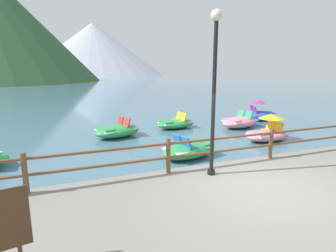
{
  "coord_description": "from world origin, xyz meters",
  "views": [
    {
      "loc": [
        -4.2,
        -4.89,
        3.15
      ],
      "look_at": [
        -0.37,
        5.0,
        0.9
      ],
      "focal_mm": 29.21,
      "sensor_mm": 36.0,
      "label": 1
    }
  ],
  "objects_px": {
    "lamp_post": "(214,80)",
    "pedal_boat_7": "(176,123)",
    "pedal_boat_2": "(240,122)",
    "pedal_boat_6": "(259,114)",
    "pedal_boat_4": "(189,149)",
    "pedal_boat_0": "(117,131)",
    "pedal_boat_3": "(268,132)"
  },
  "relations": [
    {
      "from": "pedal_boat_6",
      "to": "pedal_boat_3",
      "type": "bearing_deg",
      "value": -124.26
    },
    {
      "from": "pedal_boat_6",
      "to": "lamp_post",
      "type": "bearing_deg",
      "value": -135.59
    },
    {
      "from": "pedal_boat_7",
      "to": "pedal_boat_4",
      "type": "bearing_deg",
      "value": -106.9
    },
    {
      "from": "pedal_boat_7",
      "to": "pedal_boat_6",
      "type": "bearing_deg",
      "value": 2.15
    },
    {
      "from": "pedal_boat_2",
      "to": "pedal_boat_7",
      "type": "height_order",
      "value": "pedal_boat_2"
    },
    {
      "from": "pedal_boat_0",
      "to": "pedal_boat_7",
      "type": "relative_size",
      "value": 1.11
    },
    {
      "from": "pedal_boat_0",
      "to": "pedal_boat_3",
      "type": "distance_m",
      "value": 6.85
    },
    {
      "from": "pedal_boat_3",
      "to": "pedal_boat_2",
      "type": "bearing_deg",
      "value": 80.34
    },
    {
      "from": "pedal_boat_6",
      "to": "pedal_boat_4",
      "type": "bearing_deg",
      "value": -145.1
    },
    {
      "from": "pedal_boat_3",
      "to": "pedal_boat_6",
      "type": "xyz_separation_m",
      "value": [
        2.77,
        4.07,
        0.04
      ]
    },
    {
      "from": "pedal_boat_4",
      "to": "pedal_boat_7",
      "type": "relative_size",
      "value": 1.05
    },
    {
      "from": "pedal_boat_2",
      "to": "pedal_boat_6",
      "type": "height_order",
      "value": "pedal_boat_6"
    },
    {
      "from": "pedal_boat_6",
      "to": "pedal_boat_7",
      "type": "bearing_deg",
      "value": -177.85
    },
    {
      "from": "pedal_boat_7",
      "to": "pedal_boat_2",
      "type": "bearing_deg",
      "value": -18.63
    },
    {
      "from": "lamp_post",
      "to": "pedal_boat_6",
      "type": "bearing_deg",
      "value": 44.41
    },
    {
      "from": "pedal_boat_3",
      "to": "pedal_boat_6",
      "type": "distance_m",
      "value": 4.92
    },
    {
      "from": "lamp_post",
      "to": "pedal_boat_0",
      "type": "bearing_deg",
      "value": 100.95
    },
    {
      "from": "pedal_boat_3",
      "to": "lamp_post",
      "type": "bearing_deg",
      "value": -144.98
    },
    {
      "from": "pedal_boat_0",
      "to": "pedal_boat_3",
      "type": "height_order",
      "value": "pedal_boat_3"
    },
    {
      "from": "lamp_post",
      "to": "pedal_boat_7",
      "type": "bearing_deg",
      "value": 74.43
    },
    {
      "from": "pedal_boat_2",
      "to": "pedal_boat_7",
      "type": "xyz_separation_m",
      "value": [
        -3.3,
        1.11,
        -0.06
      ]
    },
    {
      "from": "pedal_boat_4",
      "to": "pedal_boat_6",
      "type": "bearing_deg",
      "value": 34.9
    },
    {
      "from": "pedal_boat_0",
      "to": "pedal_boat_4",
      "type": "bearing_deg",
      "value": -64.73
    },
    {
      "from": "pedal_boat_0",
      "to": "pedal_boat_2",
      "type": "distance_m",
      "value": 6.59
    },
    {
      "from": "pedal_boat_0",
      "to": "pedal_boat_3",
      "type": "xyz_separation_m",
      "value": [
        6.11,
        -3.09,
        0.09
      ]
    },
    {
      "from": "lamp_post",
      "to": "pedal_boat_7",
      "type": "distance_m",
      "value": 7.98
    },
    {
      "from": "pedal_boat_0",
      "to": "pedal_boat_6",
      "type": "height_order",
      "value": "pedal_boat_6"
    },
    {
      "from": "pedal_boat_2",
      "to": "pedal_boat_6",
      "type": "relative_size",
      "value": 1.04
    },
    {
      "from": "pedal_boat_6",
      "to": "pedal_boat_7",
      "type": "xyz_separation_m",
      "value": [
        -5.6,
        -0.21,
        -0.17
      ]
    },
    {
      "from": "pedal_boat_3",
      "to": "pedal_boat_4",
      "type": "distance_m",
      "value": 4.34
    },
    {
      "from": "pedal_boat_3",
      "to": "pedal_boat_6",
      "type": "relative_size",
      "value": 0.94
    },
    {
      "from": "lamp_post",
      "to": "pedal_boat_4",
      "type": "xyz_separation_m",
      "value": [
        0.6,
        2.57,
        -2.59
      ]
    }
  ]
}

